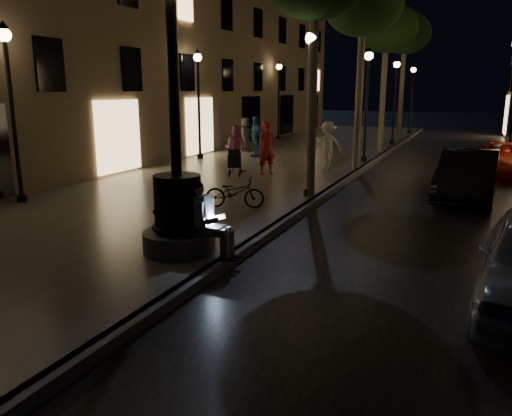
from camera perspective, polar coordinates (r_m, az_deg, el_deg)
The scene contains 26 objects.
ground at distance 21.53m, azimuth 12.41°, elevation 4.34°, with size 120.00×120.00×0.00m, color black.
cobble_lane at distance 21.17m, azimuth 20.41°, elevation 3.69°, with size 6.00×45.00×0.02m, color black.
promenade at distance 22.62m, azimuth 2.42°, elevation 5.31°, with size 8.00×45.00×0.20m, color #66625A.
curb_strip at distance 21.52m, azimuth 12.43°, elevation 4.60°, with size 0.25×45.00×0.20m, color #59595B.
building_left at distance 29.11m, azimuth -11.04°, elevation 21.50°, with size 8.00×36.00×15.00m, color #847152.
fountain_lamppost at distance 9.60m, azimuth -8.94°, elevation 0.88°, with size 1.40×1.40×5.21m.
seated_man_laptop at distance 9.36m, azimuth -5.70°, elevation -1.06°, with size 1.05×0.35×1.42m.
tree_second at distance 20.58m, azimuth 12.18°, elevation 21.67°, with size 3.00×3.00×7.40m.
tree_third at distance 26.42m, azimuth 14.72°, elevation 19.20°, with size 3.00×3.00×7.20m.
tree_far at distance 32.34m, azimuth 16.69°, elevation 18.45°, with size 3.00×3.00×7.50m.
lamp_curb_a at distance 14.57m, azimuth 6.26°, elevation 13.19°, with size 0.36×0.36×4.81m.
lamp_curb_b at distance 22.33m, azimuth 12.59°, elevation 12.98°, with size 0.36×0.36×4.81m.
lamp_curb_c at distance 30.21m, azimuth 15.63°, elevation 12.83°, with size 0.36×0.36×4.81m.
lamp_curb_d at distance 38.15m, azimuth 17.41°, elevation 12.72°, with size 0.36×0.36×4.81m.
lamp_left_a at distance 15.15m, azimuth -26.28°, elevation 11.93°, with size 0.36×0.36×4.81m.
lamp_left_b at distance 22.96m, azimuth -6.59°, elevation 13.21°, with size 0.36×0.36×4.81m.
lamp_left_c at distance 32.02m, azimuth 2.62°, elevation 13.29°, with size 0.36×0.36×4.81m.
stroller at distance 18.22m, azimuth -2.47°, elevation 5.46°, with size 0.74×1.09×1.12m.
car_second at distance 16.45m, azimuth 23.06°, elevation 3.51°, with size 1.59×4.55×1.50m, color black.
car_third at distance 21.56m, azimuth 26.47°, elevation 5.01°, with size 2.16×4.69×1.30m, color maroon.
pedestrian_red at distance 18.51m, azimuth 1.28°, elevation 6.90°, with size 0.71×0.47×1.96m, color red.
pedestrian_pink at distance 19.03m, azimuth -2.37°, elevation 6.80°, with size 0.87×0.68×1.79m, color #D16EA7.
pedestrian_white at distance 20.04m, azimuth 8.18°, elevation 7.12°, with size 1.20×0.69×1.86m, color white.
pedestrian_blue at distance 23.39m, azimuth -0.02°, elevation 8.17°, with size 1.11×0.46×1.89m, color navy.
pedestrian_dark at distance 25.48m, azimuth -1.24°, elevation 8.40°, with size 0.84×0.55×1.72m, color #313035.
bicycle at distance 13.20m, azimuth -2.46°, elevation 1.78°, with size 0.55×1.57×0.82m, color black.
Camera 1 is at (4.07, -5.90, 3.26)m, focal length 35.00 mm.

